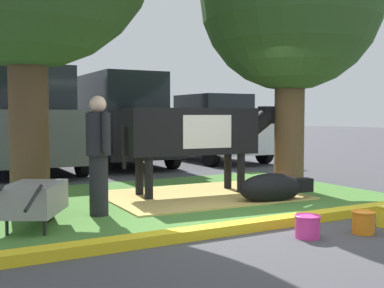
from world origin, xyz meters
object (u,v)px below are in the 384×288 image
bucket_orange (363,222)px  suv_black (118,120)px  hatchback_white (213,129)px  cow_holstein (197,132)px  bucket_pink (307,226)px  wheelbarrow (35,199)px  calf_lying (273,188)px  suv_dark_grey (27,121)px  shade_tree_right (291,2)px  person_handler (98,152)px

bucket_orange → suv_black: size_ratio=0.06×
suv_black → hatchback_white: bearing=-2.4°
cow_holstein → bucket_pink: cow_holstein is taller
bucket_pink → cow_holstein: bearing=83.3°
cow_holstein → bucket_pink: 3.38m
wheelbarrow → bucket_orange: bearing=-31.8°
bucket_orange → calf_lying: bearing=80.5°
cow_holstein → calf_lying: 1.67m
suv_dark_grey → suv_black: (2.54, 0.40, 0.00)m
shade_tree_right → bucket_pink: size_ratio=16.68×
bucket_orange → suv_black: 8.94m
wheelbarrow → suv_black: suv_black is taller
wheelbarrow → hatchback_white: (6.69, 6.64, 0.60)m
calf_lying → wheelbarrow: wheelbarrow is taller
bucket_pink → suv_black: bearing=83.3°
wheelbarrow → bucket_pink: bearing=-35.8°
cow_holstein → shade_tree_right: bearing=-13.2°
bucket_pink → suv_black: suv_black is taller
cow_holstein → wheelbarrow: (-3.03, -1.29, -0.73)m
wheelbarrow → suv_black: 7.75m
person_handler → suv_black: (2.73, 6.37, 0.37)m
shade_tree_right → suv_black: (-1.10, 5.88, -2.19)m
bucket_pink → bucket_orange: size_ratio=1.09×
suv_dark_grey → bucket_pink: bearing=-79.6°
suv_black → suv_dark_grey: bearing=-170.9°
calf_lying → bucket_orange: 2.18m
bucket_orange → suv_black: (0.30, 8.86, 1.13)m
bucket_pink → hatchback_white: bearing=64.8°
person_handler → suv_black: suv_black is taller
shade_tree_right → suv_dark_grey: bearing=123.6°
person_handler → suv_black: size_ratio=0.36×
calf_lying → bucket_pink: calf_lying is taller
person_handler → bucket_pink: (1.71, -2.31, -0.77)m
wheelbarrow → calf_lying: bearing=0.9°
suv_black → hatchback_white: 3.03m
shade_tree_right → suv_dark_grey: 6.93m
calf_lying → hatchback_white: hatchback_white is taller
cow_holstein → calf_lying: cow_holstein is taller
bucket_pink → suv_black: 8.82m
calf_lying → bucket_orange: size_ratio=4.69×
suv_black → hatchback_white: (3.01, -0.13, -0.29)m
shade_tree_right → bucket_pink: shade_tree_right is taller
wheelbarrow → bucket_orange: 3.98m
person_handler → suv_black: 6.94m
cow_holstein → hatchback_white: (3.65, 5.35, -0.13)m
person_handler → suv_dark_grey: 5.98m
calf_lying → person_handler: (-2.79, 0.34, 0.67)m
hatchback_white → person_handler: bearing=-132.6°
cow_holstein → hatchback_white: size_ratio=0.71×
shade_tree_right → suv_black: shade_tree_right is taller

